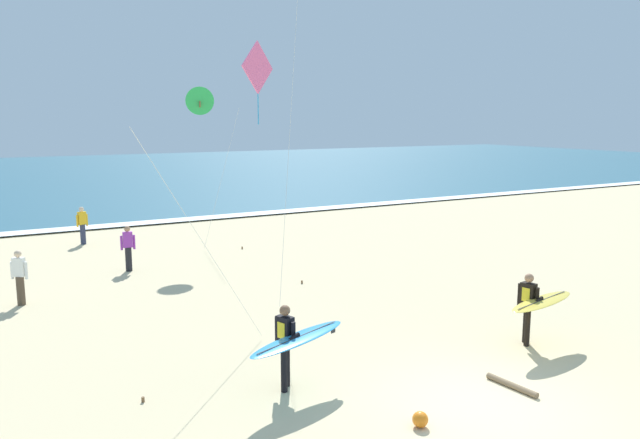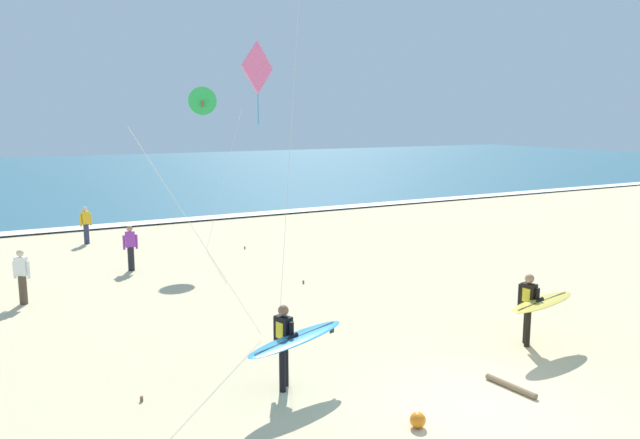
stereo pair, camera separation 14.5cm
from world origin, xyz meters
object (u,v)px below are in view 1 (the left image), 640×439
object	(u,v)px
surfer_lead	(292,340)
kite_diamond_rose_close	(255,78)
beach_ball	(420,419)
bystander_white_top	(20,277)
driftwood_log	(512,385)
kite_delta_emerald_mid	(200,101)
bystander_yellow_top	(82,225)
bystander_purple_top	(128,248)
surfer_trailing	(535,303)

from	to	relation	value
surfer_lead	kite_diamond_rose_close	world-z (taller)	kite_diamond_rose_close
kite_diamond_rose_close	beach_ball	distance (m)	7.97
bystander_white_top	driftwood_log	distance (m)	13.48
beach_ball	driftwood_log	size ratio (longest dim) A/B	0.24
surfer_lead	kite_diamond_rose_close	distance (m)	5.86
kite_delta_emerald_mid	driftwood_log	world-z (taller)	kite_delta_emerald_mid
surfer_lead	bystander_yellow_top	xyz separation A→B (m)	(-1.30, 16.99, -0.24)
kite_diamond_rose_close	bystander_purple_top	xyz separation A→B (m)	(-1.19, 8.50, -5.33)
surfer_lead	kite_diamond_rose_close	size ratio (longest dim) A/B	0.35
surfer_trailing	bystander_yellow_top	distance (m)	19.02
kite_delta_emerald_mid	kite_diamond_rose_close	world-z (taller)	kite_diamond_rose_close
bystander_white_top	bystander_yellow_top	size ratio (longest dim) A/B	1.00
surfer_lead	bystander_purple_top	bearing A→B (deg)	93.24
surfer_lead	beach_ball	size ratio (longest dim) A/B	8.59
kite_diamond_rose_close	bystander_purple_top	distance (m)	10.10
bystander_white_top	bystander_yellow_top	bearing A→B (deg)	70.54
surfer_lead	bystander_white_top	bearing A→B (deg)	115.47
surfer_trailing	bystander_purple_top	bearing A→B (deg)	119.12
bystander_yellow_top	bystander_white_top	bearing A→B (deg)	-109.46
bystander_white_top	bystander_purple_top	bearing A→B (deg)	35.58
kite_diamond_rose_close	surfer_lead	bearing A→B (deg)	-100.84
surfer_trailing	bystander_yellow_top	world-z (taller)	surfer_trailing
bystander_yellow_top	bystander_purple_top	bearing A→B (deg)	-83.37
bystander_purple_top	bystander_white_top	bearing A→B (deg)	-144.42
bystander_purple_top	kite_diamond_rose_close	bearing A→B (deg)	-82.05
beach_ball	kite_delta_emerald_mid	bearing A→B (deg)	84.77
bystander_yellow_top	driftwood_log	world-z (taller)	bystander_yellow_top
bystander_purple_top	beach_ball	xyz separation A→B (m)	(1.94, -13.68, -0.67)
kite_diamond_rose_close	driftwood_log	world-z (taller)	kite_diamond_rose_close
surfer_lead	kite_delta_emerald_mid	distance (m)	14.35
kite_diamond_rose_close	bystander_purple_top	bearing A→B (deg)	97.95
bystander_purple_top	driftwood_log	bearing A→B (deg)	-71.38
bystander_yellow_top	driftwood_log	size ratio (longest dim) A/B	1.36
kite_diamond_rose_close	bystander_purple_top	world-z (taller)	kite_diamond_rose_close
surfer_trailing	kite_delta_emerald_mid	distance (m)	14.99
bystander_purple_top	driftwood_log	size ratio (longest dim) A/B	1.36
bystander_white_top	bystander_purple_top	xyz separation A→B (m)	(3.55, 2.54, 0.00)
kite_delta_emerald_mid	bystander_purple_top	world-z (taller)	kite_delta_emerald_mid
bystander_white_top	beach_ball	xyz separation A→B (m)	(5.49, -11.14, -0.67)
surfer_lead	driftwood_log	world-z (taller)	surfer_lead
surfer_lead	bystander_yellow_top	size ratio (longest dim) A/B	1.51
surfer_lead	driftwood_log	xyz separation A→B (m)	(3.85, -1.99, -0.99)
surfer_trailing	bystander_white_top	xyz separation A→B (m)	(-10.19, 9.37, -0.24)
kite_delta_emerald_mid	beach_ball	world-z (taller)	kite_delta_emerald_mid
surfer_trailing	bystander_white_top	distance (m)	13.85
surfer_lead	bystander_purple_top	size ratio (longest dim) A/B	1.51
kite_diamond_rose_close	bystander_yellow_top	bearing A→B (deg)	97.42
surfer_trailing	kite_diamond_rose_close	world-z (taller)	kite_diamond_rose_close
bystander_purple_top	driftwood_log	world-z (taller)	bystander_purple_top
kite_diamond_rose_close	driftwood_log	size ratio (longest dim) A/B	5.96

